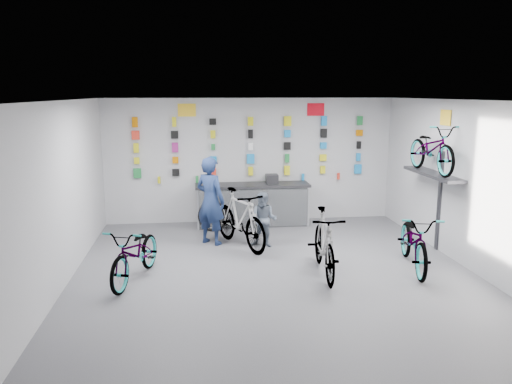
{
  "coord_description": "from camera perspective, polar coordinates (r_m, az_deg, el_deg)",
  "views": [
    {
      "loc": [
        -1.35,
        -7.98,
        3.12
      ],
      "look_at": [
        -0.18,
        1.4,
        1.24
      ],
      "focal_mm": 35.0,
      "sensor_mm": 36.0,
      "label": 1
    }
  ],
  "objects": [
    {
      "name": "wall_right",
      "position": [
        9.48,
        23.81,
        0.46
      ],
      "size": [
        0.0,
        8.0,
        8.0
      ],
      "primitive_type": "plane",
      "rotation": [
        1.57,
        0.0,
        -1.57
      ],
      "color": "#BABABD",
      "rests_on": "floor"
    },
    {
      "name": "sign_right",
      "position": [
        12.33,
        6.85,
        9.34
      ],
      "size": [
        0.42,
        0.02,
        0.3
      ],
      "primitive_type": "cube",
      "color": "red",
      "rests_on": "wall_back"
    },
    {
      "name": "wall_front",
      "position": [
        4.51,
        11.03,
        -10.03
      ],
      "size": [
        7.0,
        0.0,
        7.0
      ],
      "primitive_type": "plane",
      "rotation": [
        -1.57,
        0.0,
        0.0
      ],
      "color": "#BABABD",
      "rests_on": "floor"
    },
    {
      "name": "bike_service",
      "position": [
        10.19,
        -1.84,
        -3.07
      ],
      "size": [
        1.33,
        2.04,
        1.2
      ],
      "primitive_type": "imported",
      "rotation": [
        0.0,
        0.0,
        0.42
      ],
      "color": "gray",
      "rests_on": "floor"
    },
    {
      "name": "bike_center",
      "position": [
        8.72,
        7.8,
        -5.82
      ],
      "size": [
        0.71,
        1.95,
        1.14
      ],
      "primitive_type": "imported",
      "rotation": [
        0.0,
        0.0,
        -0.09
      ],
      "color": "gray",
      "rests_on": "floor"
    },
    {
      "name": "bike_left",
      "position": [
        8.66,
        -13.59,
        -6.79
      ],
      "size": [
        1.15,
        1.94,
        0.96
      ],
      "primitive_type": "imported",
      "rotation": [
        0.0,
        0.0,
        -0.29
      ],
      "color": "gray",
      "rests_on": "floor"
    },
    {
      "name": "merch_wall",
      "position": [
        12.06,
        -0.67,
        5.02
      ],
      "size": [
        5.58,
        0.08,
        1.57
      ],
      "color": "#207E39",
      "rests_on": "wall_back"
    },
    {
      "name": "bike_wall",
      "position": [
        10.33,
        19.48,
        4.7
      ],
      "size": [
        0.63,
        1.8,
        0.95
      ],
      "primitive_type": "imported",
      "color": "gray",
      "rests_on": "wall_bracket"
    },
    {
      "name": "spare_wheel",
      "position": [
        11.5,
        -4.91,
        -2.76
      ],
      "size": [
        0.71,
        0.27,
        0.7
      ],
      "rotation": [
        0.0,
        0.0,
        0.0
      ],
      "color": "black",
      "rests_on": "floor"
    },
    {
      "name": "bike_right",
      "position": [
        9.42,
        17.66,
        -5.29
      ],
      "size": [
        1.1,
        2.09,
        1.04
      ],
      "primitive_type": "imported",
      "rotation": [
        0.0,
        0.0,
        -0.22
      ],
      "color": "gray",
      "rests_on": "floor"
    },
    {
      "name": "counter",
      "position": [
        11.9,
        -0.4,
        -1.51
      ],
      "size": [
        2.7,
        0.66,
        1.0
      ],
      "color": "black",
      "rests_on": "floor"
    },
    {
      "name": "sign_left",
      "position": [
        11.97,
        -7.91,
        9.26
      ],
      "size": [
        0.42,
        0.02,
        0.3
      ],
      "primitive_type": "cube",
      "color": "yellow",
      "rests_on": "wall_back"
    },
    {
      "name": "wall_bracket",
      "position": [
        10.44,
        19.65,
        1.49
      ],
      "size": [
        0.39,
        1.9,
        2.0
      ],
      "color": "#333338",
      "rests_on": "wall_right"
    },
    {
      "name": "ceiling",
      "position": [
        8.1,
        2.55,
        10.41
      ],
      "size": [
        8.0,
        8.0,
        0.0
      ],
      "primitive_type": "plane",
      "rotation": [
        3.14,
        0.0,
        0.0
      ],
      "color": "white",
      "rests_on": "wall_back"
    },
    {
      "name": "sign_side",
      "position": [
        10.39,
        20.84,
        7.95
      ],
      "size": [
        0.02,
        0.4,
        0.3
      ],
      "primitive_type": "cube",
      "color": "yellow",
      "rests_on": "wall_right"
    },
    {
      "name": "floor",
      "position": [
        8.68,
        2.38,
        -9.81
      ],
      "size": [
        8.0,
        8.0,
        0.0
      ],
      "primitive_type": "plane",
      "color": "#4C4B50",
      "rests_on": "ground"
    },
    {
      "name": "register",
      "position": [
        11.85,
        1.83,
        1.5
      ],
      "size": [
        0.28,
        0.3,
        0.22
      ],
      "primitive_type": "cube",
      "rotation": [
        0.0,
        0.0,
        -0.02
      ],
      "color": "black",
      "rests_on": "counter"
    },
    {
      "name": "wall_back",
      "position": [
        12.17,
        -0.66,
        3.63
      ],
      "size": [
        7.0,
        0.0,
        7.0
      ],
      "primitive_type": "plane",
      "rotation": [
        1.57,
        0.0,
        0.0
      ],
      "color": "#BABABD",
      "rests_on": "floor"
    },
    {
      "name": "customer",
      "position": [
        10.21,
        0.92,
        -3.18
      ],
      "size": [
        0.68,
        0.61,
        1.14
      ],
      "primitive_type": "imported",
      "rotation": [
        0.0,
        0.0,
        -0.39
      ],
      "color": "slate",
      "rests_on": "floor"
    },
    {
      "name": "clerk",
      "position": [
        10.38,
        -5.23,
        -1.0
      ],
      "size": [
        0.8,
        0.76,
        1.84
      ],
      "primitive_type": "imported",
      "rotation": [
        0.0,
        0.0,
        2.47
      ],
      "color": "navy",
      "rests_on": "floor"
    },
    {
      "name": "wall_left",
      "position": [
        8.42,
        -21.73,
        -0.63
      ],
      "size": [
        0.0,
        8.0,
        8.0
      ],
      "primitive_type": "plane",
      "rotation": [
        1.57,
        0.0,
        1.57
      ],
      "color": "#BABABD",
      "rests_on": "floor"
    }
  ]
}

